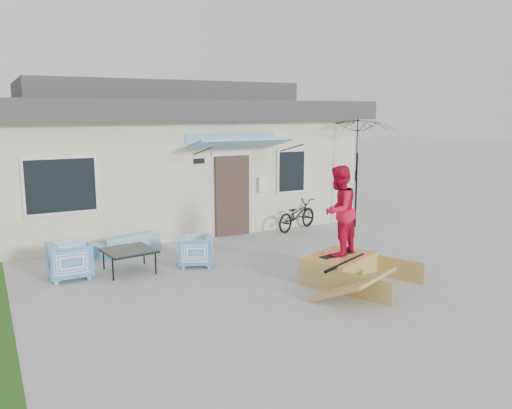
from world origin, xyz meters
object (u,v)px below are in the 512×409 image
patio_umbrella (357,165)px  skater (339,209)px  bicycle (297,211)px  skateboard (337,254)px  coffee_table (129,261)px  loveseat (124,240)px  armchair_right (196,249)px  armchair_left (70,258)px  skate_ramp (339,268)px

patio_umbrella → skater: size_ratio=1.41×
bicycle → patio_umbrella: size_ratio=0.66×
skateboard → skater: bearing=0.0°
bicycle → patio_umbrella: patio_umbrella is taller
skater → coffee_table: bearing=-61.5°
coffee_table → skater: 4.34m
loveseat → armchair_right: 2.03m
coffee_table → armchair_right: bearing=-8.8°
armchair_left → coffee_table: (1.12, -0.13, -0.16)m
armchair_left → skateboard: armchair_left is taller
bicycle → loveseat: bearing=69.7°
patio_umbrella → skater: (-3.26, -3.55, -0.36)m
armchair_left → armchair_right: (2.49, -0.34, -0.05)m
coffee_table → patio_umbrella: patio_umbrella is taller
armchair_left → patio_umbrella: bearing=-83.4°
loveseat → coffee_table: bearing=63.5°
armchair_left → patio_umbrella: size_ratio=0.33×
armchair_left → skateboard: 5.21m
loveseat → bicycle: 4.79m
coffee_table → bicycle: size_ratio=0.59×
loveseat → patio_umbrella: patio_umbrella is taller
skate_ramp → armchair_right: bearing=110.1°
skater → loveseat: bearing=-77.7°
bicycle → skater: bearing=135.9°
skate_ramp → skater: skater is taller
loveseat → skater: bearing=113.5°
skate_ramp → skateboard: bearing=90.0°
bicycle → skater: size_ratio=0.93×
patio_umbrella → armchair_left: bearing=-172.2°
patio_umbrella → loveseat: bearing=177.4°
bicycle → skate_ramp: (-1.58, -4.06, -0.28)m
loveseat → patio_umbrella: 6.60m
skate_ramp → skateboard: size_ratio=2.34×
armchair_right → skateboard: size_ratio=0.87×
patio_umbrella → skater: skater is taller
bicycle → skate_ramp: bicycle is taller
patio_umbrella → skater: 4.83m
skater → armchair_left: bearing=-55.7°
skate_ramp → skater: (-0.02, 0.04, 1.15)m
coffee_table → patio_umbrella: size_ratio=0.39×
armchair_right → skate_ramp: 3.04m
armchair_right → patio_umbrella: patio_umbrella is taller
skate_ramp → loveseat: bearing=105.4°
loveseat → skate_ramp: size_ratio=0.84×
armchair_right → skateboard: (2.09, -2.14, 0.15)m
skate_ramp → skater: bearing=90.0°
loveseat → armchair_right: bearing=106.4°
loveseat → armchair_right: (1.09, -1.71, 0.04)m
skateboard → skate_ramp: bearing=-75.9°
skateboard → patio_umbrella: bearing=37.6°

